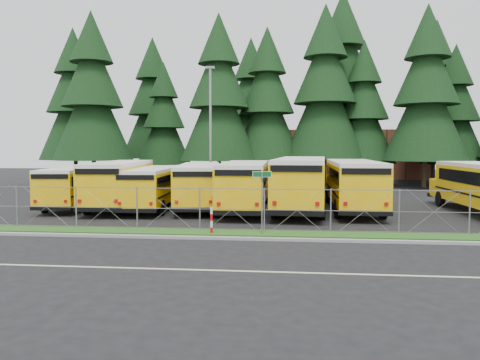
% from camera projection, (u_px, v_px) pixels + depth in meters
% --- Properties ---
extents(ground, '(120.00, 120.00, 0.00)m').
position_uv_depth(ground, '(286.00, 228.00, 22.35)').
color(ground, black).
rests_on(ground, ground).
extents(curb, '(50.00, 0.25, 0.12)m').
position_uv_depth(curb, '(286.00, 239.00, 19.27)').
color(curb, gray).
rests_on(curb, ground).
extents(grass_verge, '(50.00, 1.40, 0.06)m').
position_uv_depth(grass_verge, '(286.00, 234.00, 20.66)').
color(grass_verge, '#234F16').
rests_on(grass_verge, ground).
extents(road_lane_line, '(50.00, 0.12, 0.01)m').
position_uv_depth(road_lane_line, '(285.00, 272.00, 14.41)').
color(road_lane_line, beige).
rests_on(road_lane_line, ground).
extents(chainlink_fence, '(44.00, 0.10, 2.00)m').
position_uv_depth(chainlink_fence, '(286.00, 210.00, 21.29)').
color(chainlink_fence, gray).
rests_on(chainlink_fence, ground).
extents(brick_building, '(22.00, 10.00, 6.00)m').
position_uv_depth(brick_building, '(334.00, 154.00, 61.21)').
color(brick_building, brown).
rests_on(brick_building, ground).
extents(bus_0, '(3.34, 10.01, 2.58)m').
position_uv_depth(bus_0, '(78.00, 187.00, 30.25)').
color(bus_0, '#EAAC07').
rests_on(bus_0, ground).
extents(bus_1, '(3.89, 11.43, 2.94)m').
position_uv_depth(bus_1, '(121.00, 185.00, 29.93)').
color(bus_1, '#EAAC07').
rests_on(bus_1, ground).
extents(bus_2, '(2.83, 9.97, 2.59)m').
position_uv_depth(bus_2, '(155.00, 188.00, 29.27)').
color(bus_2, '#EAAC07').
rests_on(bus_2, ground).
extents(bus_3, '(3.84, 10.83, 2.78)m').
position_uv_depth(bus_3, '(199.00, 186.00, 29.71)').
color(bus_3, '#EAAC07').
rests_on(bus_3, ground).
extents(bus_4, '(2.86, 11.29, 2.95)m').
position_uv_depth(bus_4, '(245.00, 186.00, 28.55)').
color(bus_4, '#EAAC07').
rests_on(bus_4, ground).
extents(bus_5, '(3.80, 12.44, 3.21)m').
position_uv_depth(bus_5, '(301.00, 184.00, 28.48)').
color(bus_5, '#EAAC07').
rests_on(bus_5, ground).
extents(bus_6, '(2.90, 11.64, 3.04)m').
position_uv_depth(bus_6, '(353.00, 186.00, 28.52)').
color(bus_6, '#EAAC07').
rests_on(bus_6, ground).
extents(street_sign, '(0.83, 0.54, 2.81)m').
position_uv_depth(street_sign, '(262.00, 189.00, 20.43)').
color(street_sign, gray).
rests_on(street_sign, ground).
extents(striped_bollard, '(0.11, 0.11, 1.20)m').
position_uv_depth(striped_bollard, '(211.00, 221.00, 20.76)').
color(striped_bollard, '#B20C0C').
rests_on(striped_bollard, ground).
extents(light_standard, '(0.70, 0.35, 10.14)m').
position_uv_depth(light_standard, '(211.00, 126.00, 36.65)').
color(light_standard, gray).
rests_on(light_standard, ground).
extents(conifer_0, '(7.66, 7.66, 16.95)m').
position_uv_depth(conifer_0, '(74.00, 105.00, 51.49)').
color(conifer_0, black).
rests_on(conifer_0, ground).
extents(conifer_1, '(7.91, 7.91, 17.49)m').
position_uv_depth(conifer_1, '(92.00, 99.00, 46.94)').
color(conifer_1, black).
rests_on(conifer_1, ground).
extents(conifer_2, '(6.01, 6.01, 13.30)m').
position_uv_depth(conifer_2, '(164.00, 122.00, 51.96)').
color(conifer_2, black).
rests_on(conifer_2, ground).
extents(conifer_3, '(7.82, 7.82, 17.29)m').
position_uv_depth(conifer_3, '(219.00, 100.00, 47.02)').
color(conifer_3, black).
rests_on(conifer_3, ground).
extents(conifer_4, '(7.39, 7.39, 16.34)m').
position_uv_depth(conifer_4, '(267.00, 106.00, 48.71)').
color(conifer_4, black).
rests_on(conifer_4, ground).
extents(conifer_5, '(8.32, 8.32, 18.40)m').
position_uv_depth(conifer_5, '(325.00, 95.00, 47.77)').
color(conifer_5, black).
rests_on(conifer_5, ground).
extents(conifer_6, '(6.73, 6.73, 14.88)m').
position_uv_depth(conifer_6, '(363.00, 113.00, 48.38)').
color(conifer_6, black).
rests_on(conifer_6, ground).
extents(conifer_7, '(7.89, 7.89, 17.46)m').
position_uv_depth(conifer_7, '(426.00, 96.00, 44.63)').
color(conifer_7, black).
rests_on(conifer_7, ground).
extents(conifer_8, '(6.52, 6.52, 14.43)m').
position_uv_depth(conifer_8, '(454.00, 115.00, 48.09)').
color(conifer_8, black).
rests_on(conifer_8, ground).
extents(conifer_10, '(7.80, 7.80, 17.24)m').
position_uv_depth(conifer_10, '(153.00, 108.00, 57.26)').
color(conifer_10, black).
rests_on(conifer_10, ground).
extents(conifer_11, '(7.73, 7.73, 17.09)m').
position_uv_depth(conifer_11, '(251.00, 109.00, 56.80)').
color(conifer_11, black).
rests_on(conifer_11, ground).
extents(conifer_12, '(9.43, 9.43, 20.86)m').
position_uv_depth(conifer_12, '(342.00, 87.00, 51.16)').
color(conifer_12, black).
rests_on(conifer_12, ground).
extents(conifer_13, '(7.99, 7.99, 17.66)m').
position_uv_depth(conifer_13, '(435.00, 102.00, 50.95)').
color(conifer_13, black).
rests_on(conifer_13, ground).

